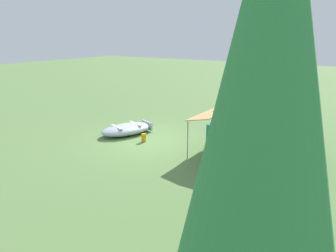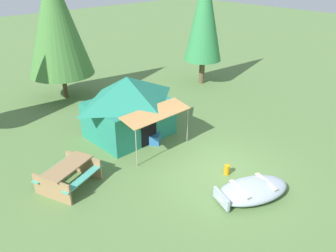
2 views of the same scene
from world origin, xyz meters
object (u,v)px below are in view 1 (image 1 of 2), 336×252
object	(u,v)px
picnic_table	(250,120)
cooler_box	(220,150)
beached_rowboat	(127,129)
fuel_can	(144,138)
pine_tree_back_right	(268,79)
canvas_cabin_tent	(257,125)

from	to	relation	value
picnic_table	cooler_box	bearing A→B (deg)	3.93
beached_rowboat	fuel_can	world-z (taller)	beached_rowboat
cooler_box	pine_tree_back_right	xyz separation A→B (m)	(6.72, 3.58, 3.67)
cooler_box	beached_rowboat	bearing A→B (deg)	-90.99
beached_rowboat	cooler_box	size ratio (longest dim) A/B	4.61
cooler_box	fuel_can	bearing A→B (deg)	-84.46
beached_rowboat	pine_tree_back_right	size ratio (longest dim) A/B	0.42
beached_rowboat	pine_tree_back_right	bearing A→B (deg)	50.23
cooler_box	pine_tree_back_right	distance (m)	8.45
picnic_table	canvas_cabin_tent	bearing A→B (deg)	22.79
beached_rowboat	picnic_table	size ratio (longest dim) A/B	1.28
beached_rowboat	canvas_cabin_tent	distance (m)	5.93
cooler_box	canvas_cabin_tent	bearing A→B (deg)	104.25
canvas_cabin_tent	picnic_table	bearing A→B (deg)	-157.21
beached_rowboat	cooler_box	xyz separation A→B (m)	(0.08, 4.59, -0.05)
canvas_cabin_tent	pine_tree_back_right	world-z (taller)	pine_tree_back_right
picnic_table	pine_tree_back_right	world-z (taller)	pine_tree_back_right
picnic_table	pine_tree_back_right	xyz separation A→B (m)	(10.61, 3.85, 3.38)
fuel_can	pine_tree_back_right	size ratio (longest dim) A/B	0.05
fuel_can	beached_rowboat	bearing A→B (deg)	-107.40
fuel_can	pine_tree_back_right	xyz separation A→B (m)	(6.40, 6.89, 3.68)
pine_tree_back_right	fuel_can	bearing A→B (deg)	-132.88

